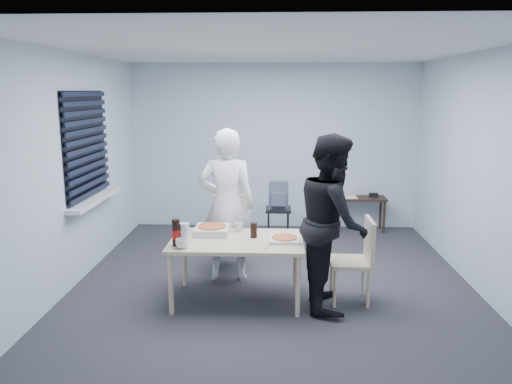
{
  "coord_description": "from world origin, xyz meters",
  "views": [
    {
      "loc": [
        0.03,
        -5.42,
        2.17
      ],
      "look_at": [
        -0.2,
        0.1,
        1.05
      ],
      "focal_mm": 35.0,
      "sensor_mm": 36.0,
      "label": 1
    }
  ],
  "objects_px": {
    "chair_right": "(359,255)",
    "person_black": "(332,222)",
    "person_white": "(227,205)",
    "dining_table": "(237,245)",
    "chair_far": "(229,226)",
    "mug_b": "(239,227)",
    "stool": "(278,215)",
    "soda_bottle": "(176,233)",
    "side_table": "(359,202)",
    "mug_a": "(182,243)",
    "backpack": "(278,195)"
  },
  "relations": [
    {
      "from": "chair_right",
      "to": "side_table",
      "type": "height_order",
      "value": "chair_right"
    },
    {
      "from": "dining_table",
      "to": "backpack",
      "type": "relative_size",
      "value": 3.45
    },
    {
      "from": "person_white",
      "to": "mug_a",
      "type": "distance_m",
      "value": 1.01
    },
    {
      "from": "person_white",
      "to": "dining_table",
      "type": "bearing_deg",
      "value": 104.48
    },
    {
      "from": "person_white",
      "to": "chair_far",
      "type": "bearing_deg",
      "value": -87.36
    },
    {
      "from": "chair_right",
      "to": "person_black",
      "type": "height_order",
      "value": "person_black"
    },
    {
      "from": "side_table",
      "to": "mug_a",
      "type": "distance_m",
      "value": 3.8
    },
    {
      "from": "chair_far",
      "to": "person_white",
      "type": "relative_size",
      "value": 0.5
    },
    {
      "from": "mug_b",
      "to": "chair_right",
      "type": "bearing_deg",
      "value": -13.17
    },
    {
      "from": "side_table",
      "to": "mug_b",
      "type": "xyz_separation_m",
      "value": [
        -1.72,
        -2.45,
        0.25
      ]
    },
    {
      "from": "chair_far",
      "to": "chair_right",
      "type": "height_order",
      "value": "same"
    },
    {
      "from": "chair_right",
      "to": "person_white",
      "type": "relative_size",
      "value": 0.5
    },
    {
      "from": "side_table",
      "to": "mug_b",
      "type": "distance_m",
      "value": 3.0
    },
    {
      "from": "mug_b",
      "to": "chair_far",
      "type": "bearing_deg",
      "value": 103.01
    },
    {
      "from": "backpack",
      "to": "person_white",
      "type": "bearing_deg",
      "value": -105.98
    },
    {
      "from": "person_white",
      "to": "soda_bottle",
      "type": "distance_m",
      "value": 0.95
    },
    {
      "from": "chair_far",
      "to": "person_black",
      "type": "height_order",
      "value": "person_black"
    },
    {
      "from": "chair_right",
      "to": "person_white",
      "type": "height_order",
      "value": "person_white"
    },
    {
      "from": "side_table",
      "to": "soda_bottle",
      "type": "height_order",
      "value": "soda_bottle"
    },
    {
      "from": "person_black",
      "to": "soda_bottle",
      "type": "bearing_deg",
      "value": 95.66
    },
    {
      "from": "person_white",
      "to": "stool",
      "type": "relative_size",
      "value": 3.51
    },
    {
      "from": "stool",
      "to": "chair_far",
      "type": "bearing_deg",
      "value": -120.91
    },
    {
      "from": "side_table",
      "to": "person_black",
      "type": "bearing_deg",
      "value": -104.69
    },
    {
      "from": "person_black",
      "to": "mug_b",
      "type": "xyz_separation_m",
      "value": [
        -0.97,
        0.39,
        -0.17
      ]
    },
    {
      "from": "dining_table",
      "to": "person_black",
      "type": "distance_m",
      "value": 1.01
    },
    {
      "from": "dining_table",
      "to": "person_white",
      "type": "relative_size",
      "value": 0.77
    },
    {
      "from": "mug_a",
      "to": "chair_right",
      "type": "bearing_deg",
      "value": 10.48
    },
    {
      "from": "person_black",
      "to": "mug_b",
      "type": "distance_m",
      "value": 1.06
    },
    {
      "from": "backpack",
      "to": "mug_a",
      "type": "bearing_deg",
      "value": -105.55
    },
    {
      "from": "dining_table",
      "to": "backpack",
      "type": "height_order",
      "value": "backpack"
    },
    {
      "from": "stool",
      "to": "mug_b",
      "type": "relative_size",
      "value": 5.04
    },
    {
      "from": "mug_a",
      "to": "backpack",
      "type": "bearing_deg",
      "value": 68.53
    },
    {
      "from": "person_black",
      "to": "soda_bottle",
      "type": "relative_size",
      "value": 6.61
    },
    {
      "from": "chair_right",
      "to": "mug_a",
      "type": "xyz_separation_m",
      "value": [
        -1.77,
        -0.33,
        0.2
      ]
    },
    {
      "from": "stool",
      "to": "mug_a",
      "type": "bearing_deg",
      "value": -111.37
    },
    {
      "from": "stool",
      "to": "mug_b",
      "type": "xyz_separation_m",
      "value": [
        -0.44,
        -1.8,
        0.32
      ]
    },
    {
      "from": "backpack",
      "to": "mug_b",
      "type": "xyz_separation_m",
      "value": [
        -0.44,
        -1.79,
        0.01
      ]
    },
    {
      "from": "mug_b",
      "to": "soda_bottle",
      "type": "xyz_separation_m",
      "value": [
        -0.58,
        -0.54,
        0.08
      ]
    },
    {
      "from": "person_black",
      "to": "mug_a",
      "type": "relative_size",
      "value": 14.39
    },
    {
      "from": "side_table",
      "to": "backpack",
      "type": "height_order",
      "value": "backpack"
    },
    {
      "from": "side_table",
      "to": "backpack",
      "type": "distance_m",
      "value": 1.46
    },
    {
      "from": "chair_far",
      "to": "mug_a",
      "type": "distance_m",
      "value": 1.45
    },
    {
      "from": "chair_far",
      "to": "person_black",
      "type": "relative_size",
      "value": 0.5
    },
    {
      "from": "soda_bottle",
      "to": "side_table",
      "type": "bearing_deg",
      "value": 52.48
    },
    {
      "from": "dining_table",
      "to": "stool",
      "type": "distance_m",
      "value": 2.17
    },
    {
      "from": "soda_bottle",
      "to": "chair_far",
      "type": "bearing_deg",
      "value": 72.93
    },
    {
      "from": "chair_far",
      "to": "backpack",
      "type": "bearing_deg",
      "value": 58.8
    },
    {
      "from": "dining_table",
      "to": "chair_far",
      "type": "xyz_separation_m",
      "value": [
        -0.18,
        1.08,
        -0.09
      ]
    },
    {
      "from": "person_black",
      "to": "mug_b",
      "type": "height_order",
      "value": "person_black"
    },
    {
      "from": "chair_far",
      "to": "person_black",
      "type": "xyz_separation_m",
      "value": [
        1.15,
        -1.15,
        0.37
      ]
    }
  ]
}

